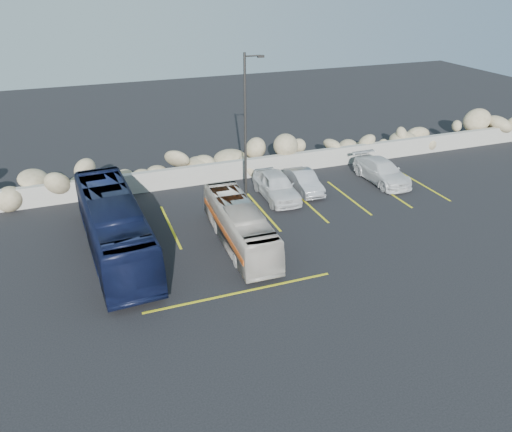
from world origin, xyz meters
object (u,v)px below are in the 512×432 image
object	(u,v)px
tour_coach	(114,226)
car_a	(276,186)
car_b	(304,181)
car_c	(382,171)
lamppost	(246,122)
vintage_bus	(240,225)

from	to	relation	value
tour_coach	car_a	size ratio (longest dim) A/B	2.25
car_b	car_c	bearing A→B (deg)	-1.56
lamppost	car_c	world-z (taller)	lamppost
lamppost	tour_coach	xyz separation A→B (m)	(-7.89, -4.25, -2.92)
car_b	car_c	size ratio (longest dim) A/B	0.78
lamppost	tour_coach	size ratio (longest dim) A/B	0.81
car_a	car_b	bearing A→B (deg)	12.10
vintage_bus	car_a	size ratio (longest dim) A/B	1.67
car_c	car_a	bearing A→B (deg)	179.16
tour_coach	car_b	world-z (taller)	tour_coach
vintage_bus	car_b	size ratio (longest dim) A/B	2.04
tour_coach	car_b	size ratio (longest dim) A/B	2.74
tour_coach	car_c	world-z (taller)	tour_coach
lamppost	vintage_bus	xyz separation A→B (m)	(-2.29, -5.49, -3.27)
car_a	vintage_bus	bearing A→B (deg)	-128.25
lamppost	car_c	distance (m)	9.28
vintage_bus	tour_coach	xyz separation A→B (m)	(-5.60, 1.25, 0.35)
tour_coach	car_a	xyz separation A→B (m)	(9.31, 3.18, -0.63)
lamppost	tour_coach	world-z (taller)	lamppost
lamppost	car_c	xyz separation A→B (m)	(8.48, -1.05, -3.63)
car_a	car_b	xyz separation A→B (m)	(1.91, 0.35, -0.15)
tour_coach	car_c	xyz separation A→B (m)	(16.37, 3.20, -0.71)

